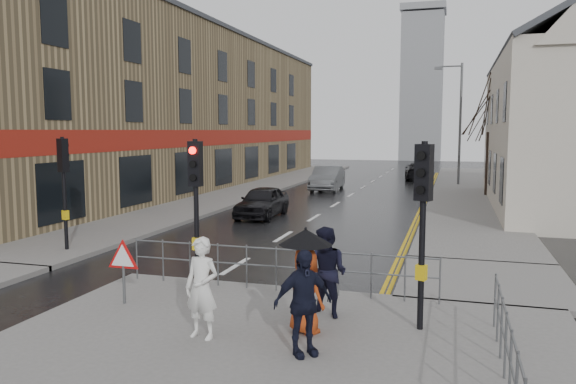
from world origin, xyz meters
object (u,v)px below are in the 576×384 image
Objects in this scene: car_mid at (327,178)px; pedestrian_d at (303,303)px; car_parked at (262,202)px; pedestrian_b at (327,272)px; pedestrian_a at (202,288)px; pedestrian_with_umbrella at (306,274)px.

pedestrian_d is at bearing -80.80° from car_mid.
pedestrian_b is at bearing -65.90° from car_parked.
pedestrian_a is 1.88m from pedestrian_d.
pedestrian_a reaches higher than car_parked.
pedestrian_a is 1.03× the size of pedestrian_d.
pedestrian_a is 2.50m from pedestrian_b.
pedestrian_a is 14.59m from car_parked.
pedestrian_b is at bearing 50.44° from pedestrian_d.
pedestrian_d is 0.44× the size of car_parked.
pedestrian_a is at bearing -75.24° from car_parked.
pedestrian_d is at bearing -69.19° from pedestrian_b.
pedestrian_a is 1.01× the size of pedestrian_b.
pedestrian_with_umbrella is at bearing -80.82° from car_mid.
pedestrian_with_umbrella reaches higher than car_parked.
pedestrian_with_umbrella reaches higher than pedestrian_d.
car_parked is 0.86× the size of car_mid.
pedestrian_with_umbrella is 14.43m from car_parked.
pedestrian_a reaches higher than car_mid.
car_parked is 11.43m from car_mid.
pedestrian_d is (0.21, -0.97, -0.21)m from pedestrian_with_umbrella.
car_parked is (-3.80, 14.09, -0.36)m from pedestrian_a.
pedestrian_b is 0.38× the size of car_mid.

